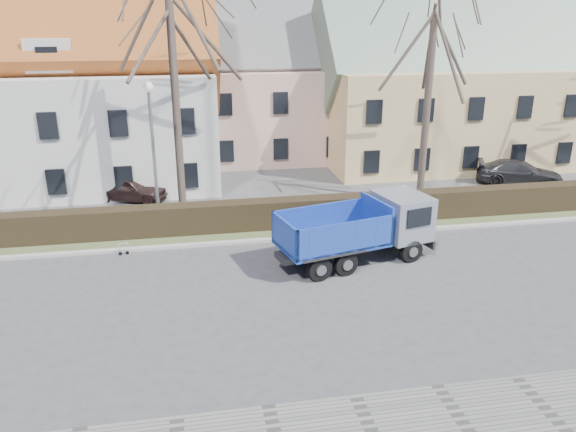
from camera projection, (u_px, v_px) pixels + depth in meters
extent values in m
plane|color=#454548|center=(243.00, 294.00, 19.44)|extent=(120.00, 120.00, 0.00)
cube|color=#ABA6A0|center=(232.00, 242.00, 23.67)|extent=(80.00, 0.30, 0.12)
cube|color=#4D5B33|center=(229.00, 229.00, 25.16)|extent=(80.00, 3.00, 0.10)
cube|color=black|center=(229.00, 218.00, 24.76)|extent=(60.00, 0.90, 1.30)
imported|color=black|center=(130.00, 188.00, 28.93)|extent=(4.18, 2.86, 1.32)
imported|color=#27272A|center=(520.00, 173.00, 31.68)|extent=(4.98, 3.56, 1.34)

